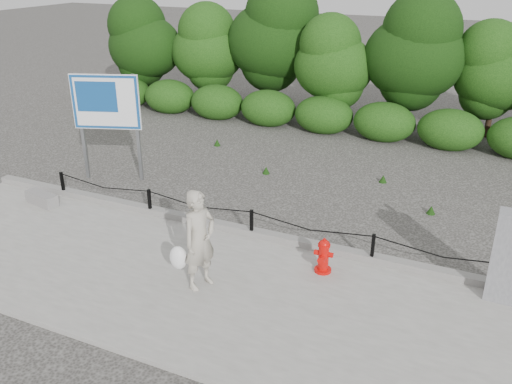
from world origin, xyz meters
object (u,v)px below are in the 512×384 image
object	(u,v)px
pedestrian	(198,241)
utility_cabinet	(511,258)
fire_hydrant	(323,256)
concrete_block	(42,199)
advertising_sign	(106,107)

from	to	relation	value
pedestrian	utility_cabinet	size ratio (longest dim) A/B	1.02
fire_hydrant	utility_cabinet	size ratio (longest dim) A/B	0.38
concrete_block	advertising_sign	world-z (taller)	advertising_sign
fire_hydrant	pedestrian	world-z (taller)	pedestrian
concrete_block	advertising_sign	bearing A→B (deg)	78.82
fire_hydrant	advertising_sign	xyz separation A→B (m)	(-6.44, 2.17, 1.54)
pedestrian	concrete_block	bearing A→B (deg)	93.13
pedestrian	advertising_sign	bearing A→B (deg)	71.61
fire_hydrant	utility_cabinet	xyz separation A→B (m)	(3.04, 0.44, 0.48)
pedestrian	utility_cabinet	world-z (taller)	pedestrian
advertising_sign	pedestrian	bearing A→B (deg)	-56.52
utility_cabinet	pedestrian	bearing A→B (deg)	-158.44
utility_cabinet	advertising_sign	world-z (taller)	advertising_sign
utility_cabinet	advertising_sign	bearing A→B (deg)	171.27
concrete_block	utility_cabinet	distance (m)	9.92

